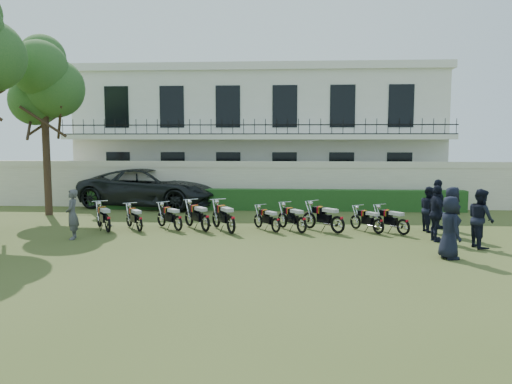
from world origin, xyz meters
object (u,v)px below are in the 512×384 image
(motorcycle_0, at_px, (108,220))
(motorcycle_1, at_px, (139,220))
(tree_west_near, at_px, (44,81))
(motorcycle_8, at_px, (378,223))
(motorcycle_7, at_px, (338,220))
(officer_3, at_px, (452,212))
(motorcycle_6, at_px, (302,221))
(motorcycle_3, at_px, (205,219))
(officer_1, at_px, (481,218))
(suv, at_px, (151,188))
(motorcycle_9, at_px, (403,223))
(motorcycle_5, at_px, (276,222))
(officer_0, at_px, (450,228))
(motorcycle_2, at_px, (178,219))
(officer_4, at_px, (429,209))
(officer_5, at_px, (437,204))
(motorcycle_4, at_px, (231,220))
(inspector, at_px, (72,214))
(officer_2, at_px, (436,214))

(motorcycle_0, bearing_deg, motorcycle_1, -20.52)
(tree_west_near, relative_size, motorcycle_8, 5.53)
(motorcycle_7, distance_m, officer_3, 3.89)
(motorcycle_1, height_order, motorcycle_6, motorcycle_6)
(motorcycle_3, distance_m, officer_1, 9.22)
(tree_west_near, distance_m, motorcycle_3, 10.09)
(tree_west_near, height_order, suv, tree_west_near)
(motorcycle_9, xyz_separation_m, officer_1, (1.95, -1.80, 0.47))
(motorcycle_5, height_order, officer_0, officer_0)
(motorcycle_2, distance_m, officer_3, 9.67)
(motorcycle_8, xyz_separation_m, officer_4, (1.95, 0.72, 0.40))
(officer_0, bearing_deg, motorcycle_3, 56.18)
(motorcycle_6, distance_m, officer_5, 5.39)
(motorcycle_4, xyz_separation_m, officer_1, (8.00, -1.63, 0.40))
(motorcycle_7, height_order, motorcycle_8, motorcycle_7)
(motorcycle_7, bearing_deg, officer_0, -96.37)
(motorcycle_1, relative_size, motorcycle_9, 0.99)
(tree_west_near, distance_m, motorcycle_1, 8.51)
(motorcycle_7, xyz_separation_m, suv, (-8.63, 6.73, 0.46))
(officer_1, xyz_separation_m, officer_5, (-0.34, 3.39, 0.01))
(motorcycle_5, distance_m, motorcycle_8, 3.65)
(motorcycle_4, distance_m, officer_1, 8.18)
(motorcycle_9, relative_size, officer_1, 0.81)
(suv, relative_size, inspector, 4.10)
(suv, distance_m, officer_4, 13.42)
(motorcycle_4, xyz_separation_m, officer_4, (7.18, 1.08, 0.31))
(motorcycle_7, xyz_separation_m, inspector, (-9.05, -1.45, 0.35))
(officer_2, bearing_deg, inspector, 87.46)
(motorcycle_2, relative_size, motorcycle_3, 0.84)
(officer_4, bearing_deg, motorcycle_0, 85.88)
(inspector, bearing_deg, motorcycle_7, 81.59)
(motorcycle_7, distance_m, officer_4, 3.50)
(motorcycle_8, relative_size, motorcycle_9, 0.96)
(motorcycle_5, distance_m, officer_4, 5.66)
(motorcycle_8, height_order, motorcycle_9, motorcycle_9)
(motorcycle_8, relative_size, officer_3, 0.81)
(motorcycle_9, height_order, officer_5, officer_5)
(officer_2, bearing_deg, officer_5, -21.23)
(motorcycle_1, relative_size, officer_5, 0.79)
(motorcycle_7, bearing_deg, inspector, 143.84)
(motorcycle_2, bearing_deg, motorcycle_6, -45.05)
(tree_west_near, height_order, inspector, tree_west_near)
(officer_5, bearing_deg, motorcycle_8, 111.81)
(tree_west_near, xyz_separation_m, motorcycle_8, (13.88, -3.74, -5.46))
(officer_1, bearing_deg, tree_west_near, 63.73)
(motorcycle_7, height_order, officer_0, officer_0)
(officer_2, bearing_deg, officer_1, -133.88)
(motorcycle_9, xyz_separation_m, suv, (-10.90, 6.86, 0.51))
(motorcycle_1, bearing_deg, tree_west_near, 108.22)
(motorcycle_5, xyz_separation_m, inspector, (-6.84, -1.54, 0.43))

